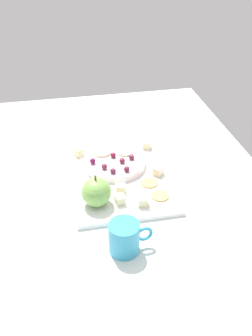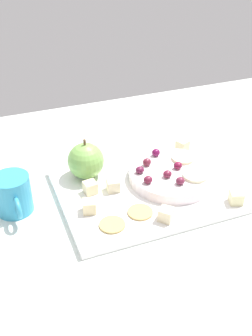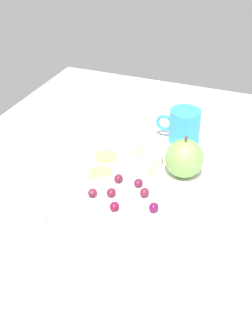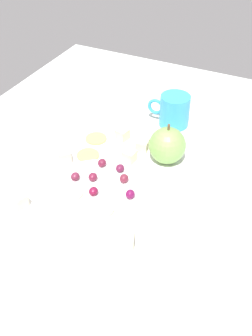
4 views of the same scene
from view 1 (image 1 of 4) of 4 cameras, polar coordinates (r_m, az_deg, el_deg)
table at (r=109.51cm, az=-2.12°, el=-2.59°), size 117.60×88.74×4.72cm
platter at (r=105.93cm, az=-0.86°, el=-1.94°), size 33.77×27.27×1.46cm
serving_dish at (r=110.30cm, az=-1.76°, el=0.83°), size 18.04×18.04×2.13cm
apple_whole at (r=94.81cm, az=-4.52°, el=-3.64°), size 7.57×7.57×7.57cm
apple_stem at (r=92.17cm, az=-4.64°, el=-1.50°), size 0.50×0.50×1.20cm
cheese_cube_0 at (r=99.87cm, az=-0.86°, el=-3.12°), size 2.76×2.76×2.43cm
cheese_cube_1 at (r=95.80cm, az=2.61°, el=-5.06°), size 2.96×2.96×2.43cm
cheese_cube_2 at (r=106.73cm, az=4.87°, el=-0.48°), size 3.43×3.43×2.43cm
cheese_cube_3 at (r=96.33cm, az=-0.74°, el=-4.76°), size 2.71×2.71×2.43cm
cheese_cube_4 at (r=115.63cm, az=-7.15°, el=2.38°), size 3.15×3.15×2.43cm
cheese_cube_5 at (r=118.63cm, az=3.15°, el=3.51°), size 3.09×3.09×2.43cm
cracker_0 at (r=103.76cm, az=3.54°, el=-2.26°), size 4.69×4.69×0.40cm
cracker_1 at (r=99.51cm, az=5.17°, el=-4.19°), size 4.69×4.69×0.40cm
grape_0 at (r=103.60cm, az=-2.09°, el=-0.46°), size 1.80×1.62×1.45cm
grape_1 at (r=105.17cm, az=-3.28°, el=0.17°), size 1.80×1.62×1.67cm
grape_2 at (r=107.77cm, az=-0.59°, el=1.12°), size 1.80×1.62×1.53cm
grape_3 at (r=109.34cm, az=0.84°, el=1.65°), size 1.80×1.62×1.52cm
grape_4 at (r=107.86cm, az=-5.06°, el=1.05°), size 1.80×1.62×1.68cm
grape_5 at (r=110.28cm, az=-1.96°, el=1.96°), size 1.80×1.62×1.54cm
grape_6 at (r=104.23cm, az=0.11°, el=-0.16°), size 1.80×1.62×1.55cm
apple_slice_0 at (r=112.52cm, az=-3.65°, el=2.34°), size 4.90×4.90×0.60cm
apple_slice_1 at (r=112.67cm, az=-0.14°, el=2.47°), size 4.90×4.90×0.60cm
cup at (r=84.69cm, az=-0.20°, el=-10.45°), size 6.97×10.19×7.59cm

